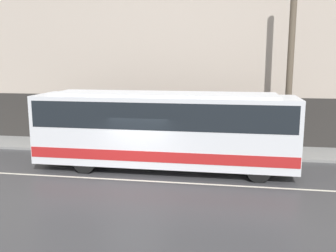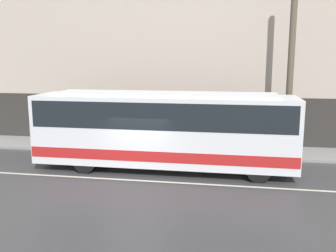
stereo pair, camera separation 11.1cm
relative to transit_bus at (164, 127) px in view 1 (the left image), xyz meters
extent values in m
plane|color=#38383A|center=(-0.84, -1.73, -1.94)|extent=(60.00, 60.00, 0.00)
cube|color=gray|center=(-0.84, 3.66, -1.88)|extent=(60.00, 2.77, 0.13)
cube|color=#B7A899|center=(-0.84, 5.20, 4.66)|extent=(60.00, 0.30, 13.21)
cube|color=#2D2B28|center=(-0.84, 5.03, -0.54)|extent=(60.00, 0.06, 2.80)
cube|color=beige|center=(-0.84, -1.73, -1.94)|extent=(54.00, 0.14, 0.01)
cube|color=silver|center=(-0.01, 0.00, -0.10)|extent=(11.36, 2.52, 2.98)
cube|color=#B21E1E|center=(-0.01, 0.00, -1.04)|extent=(11.31, 2.54, 0.45)
cube|color=black|center=(-0.01, 0.00, 0.64)|extent=(11.02, 2.54, 1.13)
cube|color=orange|center=(5.63, 0.00, 1.19)|extent=(0.12, 1.89, 0.28)
cube|color=silver|center=(-0.01, 0.00, 1.44)|extent=(9.66, 2.14, 0.12)
cylinder|color=black|center=(4.08, -1.10, -1.46)|extent=(0.97, 0.28, 0.97)
cylinder|color=black|center=(4.08, 1.10, -1.46)|extent=(0.97, 0.28, 0.97)
cylinder|color=black|center=(-3.29, -1.10, -1.46)|extent=(0.97, 0.28, 0.97)
cylinder|color=black|center=(-3.29, 1.10, -1.46)|extent=(0.97, 0.28, 0.97)
cylinder|color=brown|center=(5.66, 3.01, 2.66)|extent=(0.31, 0.31, 8.94)
camera|label=1|loc=(2.84, -15.95, 3.00)|focal=40.00mm
camera|label=2|loc=(2.95, -15.93, 3.00)|focal=40.00mm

